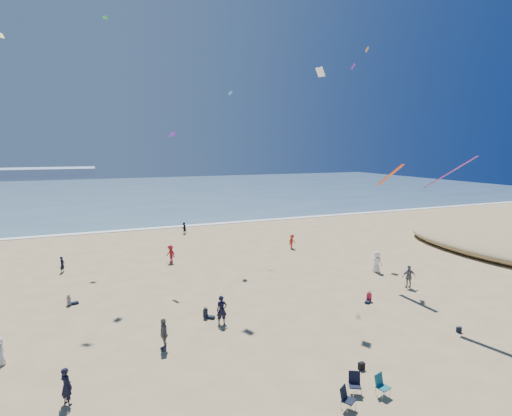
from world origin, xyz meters
name	(u,v)px	position (x,y,z in m)	size (l,w,h in m)	color
ocean	(119,192)	(0.00, 95.00, 0.03)	(220.00, 100.00, 0.06)	#476B84
surf_line	(142,229)	(0.00, 45.00, 0.04)	(220.00, 1.20, 0.08)	white
standing_flyers	(258,292)	(4.81, 14.44, 0.87)	(29.06, 44.49, 1.93)	slate
seated_group	(292,346)	(3.79, 7.13, 0.42)	(21.29, 25.68, 0.84)	white
chair_cluster	(362,390)	(4.78, 2.28, 0.50)	(2.79, 1.62, 1.00)	black
black_backpack	(361,366)	(6.28, 4.34, 0.19)	(0.30, 0.22, 0.38)	black
navy_bag	(459,330)	(14.35, 5.53, 0.17)	(0.28, 0.18, 0.34)	black
kites_aloft	(314,81)	(8.75, 13.89, 15.73)	(37.75, 39.98, 24.07)	#ED244A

